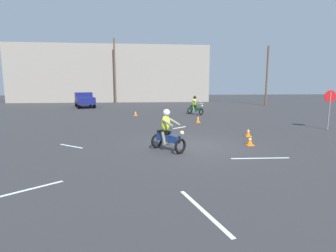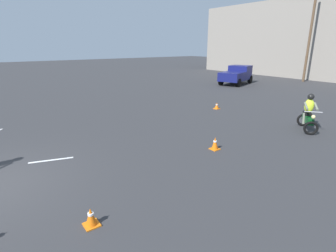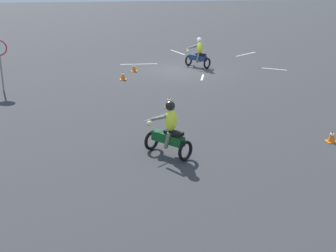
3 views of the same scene
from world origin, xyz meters
name	(u,v)px [view 1 (image 1 of 3)]	position (x,y,z in m)	size (l,w,h in m)	color
ground_plane	(192,146)	(0.00, 0.00, 0.00)	(120.00, 120.00, 0.00)	#333335
motorcycle_rider_foreground	(167,133)	(-1.13, -0.74, 0.73)	(1.36, 1.46, 1.66)	black
motorcycle_rider_background	(195,106)	(2.63, 11.99, 0.73)	(1.36, 1.46, 1.66)	black
pickup_truck	(85,100)	(-8.71, 20.72, 0.93)	(3.11, 4.52, 1.73)	black
stop_sign	(330,102)	(8.71, 3.26, 1.63)	(0.70, 0.08, 2.30)	slate
traffic_cone_near_left	(248,132)	(3.26, 1.75, 0.21)	(0.32, 0.32, 0.43)	orange
traffic_cone_near_right	(136,113)	(-2.62, 11.71, 0.18)	(0.32, 0.32, 0.38)	orange
traffic_cone_mid_center	(198,119)	(1.80, 6.98, 0.23)	(0.32, 0.32, 0.47)	orange
traffic_cone_mid_left	(250,141)	(2.53, -0.18, 0.20)	(0.32, 0.32, 0.41)	orange
lane_stripe_e	(260,158)	(2.07, -2.17, 0.00)	(0.10, 2.12, 0.01)	silver
lane_stripe_n	(169,138)	(-0.76, 1.86, 0.00)	(0.10, 1.40, 0.01)	silver
lane_stripe_nw	(71,146)	(-5.14, 0.45, 0.00)	(0.10, 1.41, 0.01)	silver
lane_stripe_sw	(20,192)	(-5.13, -4.42, 0.00)	(0.10, 2.10, 0.01)	silver
lane_stripe_s	(203,211)	(-0.89, -5.85, 0.00)	(0.10, 2.16, 0.01)	silver
utility_pole_near	(267,76)	(13.83, 21.49, 3.73)	(0.24, 0.24, 7.46)	brown
utility_pole_far	(115,71)	(-5.79, 27.85, 4.55)	(0.24, 0.24, 9.10)	brown
building_backdrop	(114,75)	(-6.66, 34.96, 4.31)	(30.17, 11.10, 8.62)	gray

